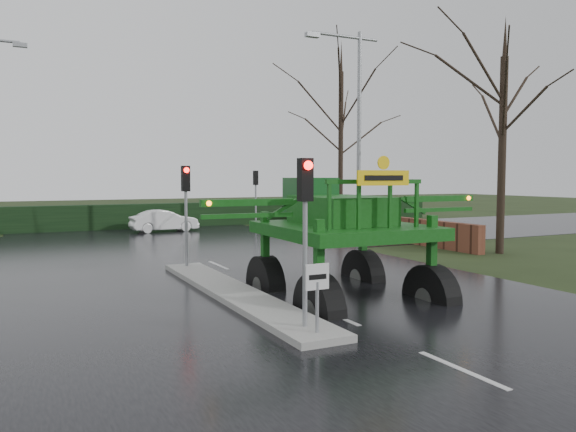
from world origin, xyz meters
name	(u,v)px	position (x,y,z in m)	size (l,w,h in m)	color
ground	(335,316)	(0.00, 0.00, 0.00)	(140.00, 140.00, 0.00)	black
road_main	(202,259)	(0.00, 10.00, 0.00)	(14.00, 80.00, 0.02)	black
road_cross	(164,242)	(0.00, 16.00, 0.01)	(80.00, 12.00, 0.02)	black
median_island	(234,293)	(-1.30, 3.00, 0.09)	(1.20, 10.00, 0.16)	gray
hedge_row	(132,216)	(0.00, 24.00, 0.75)	(44.00, 0.90, 1.50)	black
brick_wall	(349,222)	(10.50, 16.00, 0.60)	(0.40, 20.00, 1.20)	#592D1E
keep_left_sign	(317,287)	(-1.30, -1.50, 1.06)	(0.50, 0.07, 1.35)	gray
traffic_signal_near	(305,206)	(-1.30, -1.01, 2.59)	(0.26, 0.33, 3.52)	gray
traffic_signal_mid	(186,194)	(-1.30, 7.49, 2.59)	(0.26, 0.33, 3.52)	gray
traffic_signal_far	(256,186)	(6.50, 20.01, 2.59)	(0.26, 0.33, 3.52)	gray
street_light_right	(354,117)	(8.19, 12.00, 5.99)	(3.85, 0.30, 10.00)	gray
tree_right_near	(503,127)	(11.50, 6.00, 5.20)	(5.60, 5.60, 9.64)	black
tree_right_far	(341,126)	(13.00, 21.00, 6.50)	(7.00, 7.00, 12.05)	black
crop_sprayer	(315,220)	(-0.15, 0.69, 2.16)	(8.17, 5.17, 4.57)	black
white_sedan	(164,232)	(1.28, 21.12, 0.00)	(1.32, 3.78, 1.25)	white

